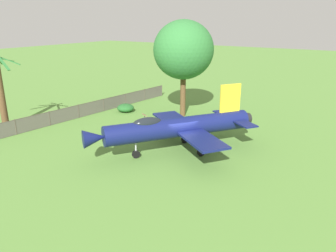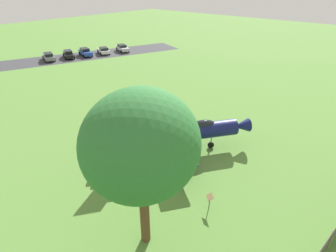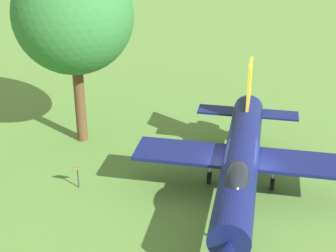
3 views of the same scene
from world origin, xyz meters
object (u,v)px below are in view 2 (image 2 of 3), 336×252
object	(u,v)px
shade_tree	(141,145)
parked_car_silver	(123,48)
parked_car_gray	(48,56)
info_plaque	(210,199)
parked_car_blue	(85,52)
parked_car_black	(68,54)
display_jet	(180,133)
parked_car_white	(104,50)

from	to	relation	value
shade_tree	parked_car_silver	bearing A→B (deg)	-128.97
shade_tree	parked_car_gray	size ratio (longest dim) A/B	2.06
info_plaque	parked_car_blue	size ratio (longest dim) A/B	0.25
info_plaque	parked_car_silver	bearing A→B (deg)	-123.59
parked_car_blue	parked_car_black	distance (m)	3.45
display_jet	info_plaque	size ratio (longest dim) A/B	10.65
display_jet	parked_car_white	xyz separation A→B (m)	(-19.06, -36.50, -1.29)
parked_car_gray	parked_car_silver	bearing A→B (deg)	-89.39
parked_car_silver	parked_car_blue	world-z (taller)	parked_car_blue
parked_car_white	parked_car_blue	distance (m)	3.88
info_plaque	parked_car_black	xyz separation A→B (m)	(-16.37, -45.21, -0.10)
info_plaque	parked_car_gray	distance (m)	48.04
shade_tree	parked_car_black	bearing A→B (deg)	-115.80
display_jet	parked_car_white	size ratio (longest dim) A/B	2.76
display_jet	info_plaque	distance (m)	7.43
info_plaque	parked_car_gray	size ratio (longest dim) A/B	0.24
display_jet	parked_car_gray	xyz separation A→B (m)	(-8.52, -40.28, -1.25)
info_plaque	parked_car_silver	distance (m)	49.49
display_jet	parked_car_white	world-z (taller)	display_jet
display_jet	parked_car_gray	distance (m)	41.19
shade_tree	parked_car_blue	distance (m)	49.41
parked_car_silver	parked_car_gray	world-z (taller)	parked_car_gray
parked_car_black	parked_car_gray	xyz separation A→B (m)	(3.71, -1.13, 0.03)
parked_car_blue	parked_car_black	world-z (taller)	parked_car_blue
parked_car_white	shade_tree	bearing A→B (deg)	168.62
parked_car_white	parked_car_black	world-z (taller)	parked_car_black
shade_tree	parked_car_silver	xyz separation A→B (m)	(-32.15, -39.74, -6.10)
parked_car_white	parked_car_gray	size ratio (longest dim) A/B	0.92
parked_car_blue	parked_car_gray	distance (m)	7.33
info_plaque	parked_car_gray	xyz separation A→B (m)	(-12.66, -46.34, -0.07)
display_jet	shade_tree	bearing A→B (deg)	-117.83
info_plaque	parked_car_white	distance (m)	48.48
info_plaque	parked_car_white	xyz separation A→B (m)	(-23.20, -42.56, -0.12)
shade_tree	parked_car_gray	distance (m)	48.51
display_jet	parked_car_gray	size ratio (longest dim) A/B	2.54
info_plaque	parked_car_gray	world-z (taller)	parked_car_gray
info_plaque	parked_car_blue	bearing A→B (deg)	-114.01
display_jet	parked_car_blue	world-z (taller)	display_jet
display_jet	parked_car_gray	world-z (taller)	display_jet
shade_tree	info_plaque	xyz separation A→B (m)	(-4.78, 1.48, -6.01)
display_jet	parked_car_white	bearing A→B (deg)	97.40
parked_car_silver	display_jet	bearing A→B (deg)	-13.69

